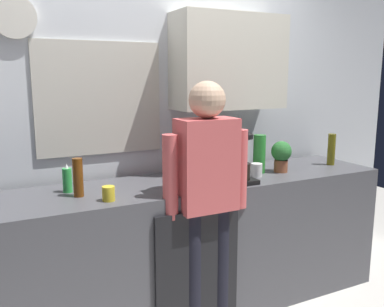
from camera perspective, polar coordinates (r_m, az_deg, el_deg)
kitchen_counter at (r=2.96m, az=-0.93°, el=-12.58°), size 2.97×0.64×0.93m
dishwasher_panel at (r=2.68m, az=0.78°, el=-16.27°), size 0.56×0.02×0.83m
back_wall_assembly at (r=3.12m, az=-3.36°, el=5.64°), size 4.57×0.42×2.60m
coffee_maker at (r=2.79m, az=6.20°, el=-0.97°), size 0.20×0.20×0.33m
bottle_red_vinegar at (r=2.92m, az=0.27°, el=-1.14°), size 0.06×0.06×0.22m
bottle_clear_soda at (r=3.09m, az=9.18°, el=-0.04°), size 0.09×0.09×0.28m
bottle_amber_beer at (r=2.54m, az=-15.29°, el=-3.17°), size 0.06×0.06×0.23m
bottle_olive_oil at (r=3.50m, az=18.48°, el=0.54°), size 0.06×0.06×0.25m
cup_yellow_cup at (r=2.43m, az=-11.32°, el=-5.39°), size 0.07×0.07×0.09m
cup_white_mug at (r=2.98m, az=8.80°, el=-2.25°), size 0.08×0.08×0.10m
potted_plant at (r=3.14m, az=12.09°, el=-0.12°), size 0.15×0.15×0.23m
dish_soap at (r=2.66m, az=-16.66°, el=-3.46°), size 0.06×0.06×0.18m
person_at_sink at (r=2.55m, az=1.99°, el=-4.90°), size 0.57×0.22×1.60m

